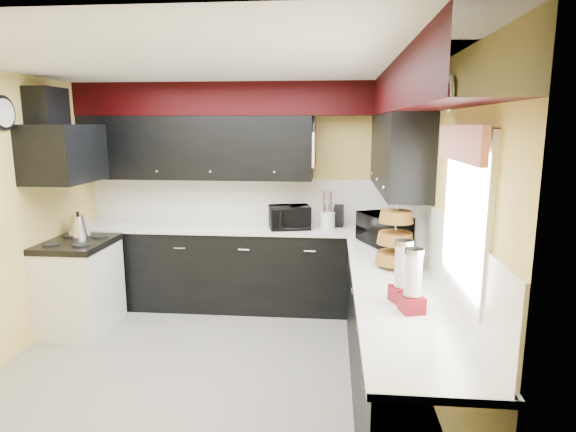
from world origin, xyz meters
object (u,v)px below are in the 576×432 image
Objects in this scene: toaster_oven at (290,217)px; microwave at (384,229)px; knife_block at (339,216)px; kettle at (79,226)px; utensil_crock at (327,220)px.

microwave is at bearing -45.44° from toaster_oven.
toaster_oven is at bearing -157.00° from knife_block.
kettle is (-2.16, -0.44, -0.04)m from toaster_oven.
utensil_crock is (-0.55, 0.64, -0.05)m from microwave.
microwave is 0.86m from knife_block.
toaster_oven reaches higher than utensil_crock.
kettle is at bearing -169.29° from utensil_crock.
knife_block reaches higher than utensil_crock.
utensil_crock is 0.78× the size of knife_block.
microwave is 2.24× the size of knife_block.
toaster_oven is 1.88× the size of knife_block.
toaster_oven is 0.55m from knife_block.
toaster_oven is 0.41m from utensil_crock.
knife_block is at bearing 12.43° from kettle.
toaster_oven is 2.41× the size of utensil_crock.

